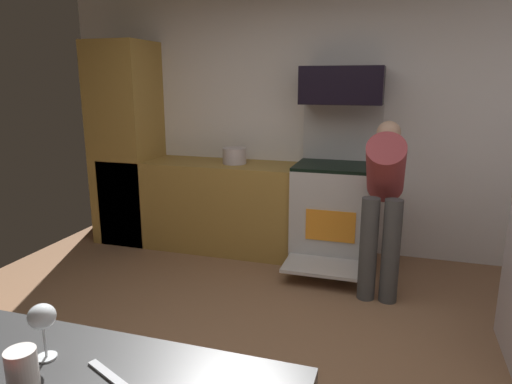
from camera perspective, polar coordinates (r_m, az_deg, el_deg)
The scene contains 11 objects.
ground_plane at distance 2.95m, azimuth -3.27°, elevation -21.71°, with size 5.20×4.80×0.02m, color #896043.
wall_back at distance 4.69m, azimuth 6.70°, elevation 8.67°, with size 5.20×0.12×2.60m, color silver.
lower_cabinet_run at distance 4.75m, azimuth -5.15°, elevation -1.66°, with size 2.40×0.60×0.90m, color olive.
cabinet_column at distance 5.10m, azimuth -15.81°, elevation 5.81°, with size 0.60×0.60×2.10m, color olive.
oven_range at distance 4.41m, azimuth 9.90°, elevation -2.26°, with size 0.76×1.05×1.50m.
microwave at distance 4.34m, azimuth 10.71°, elevation 12.95°, with size 0.74×0.38×0.34m, color black.
person_cook at distance 3.75m, azimuth 15.67°, elevation -0.19°, with size 0.31×0.68×1.38m.
wine_glass_mid at distance 1.51m, azimuth -25.16°, elevation -14.11°, with size 0.08×0.08×0.17m.
mug_coffee at distance 1.44m, azimuth -27.19°, elevation -19.03°, with size 0.08×0.08×0.11m, color silver.
knife_chef at distance 1.39m, azimuth -16.91°, elevation -21.73°, with size 0.27×0.02×0.01m, color #B7BABF.
stock_pot at distance 4.56m, azimuth -2.71°, elevation 4.54°, with size 0.24×0.24×0.16m, color #C0B3B6.
Camera 1 is at (0.87, -2.25, 1.70)m, focal length 32.03 mm.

